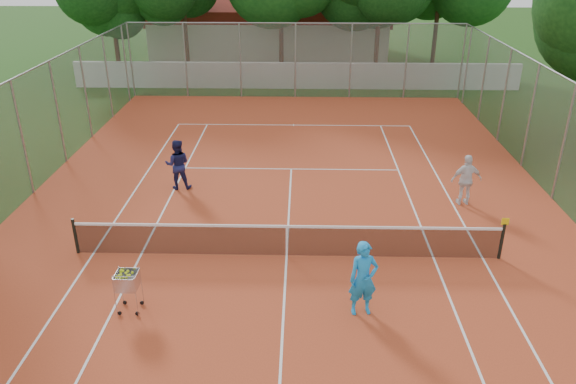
{
  "coord_description": "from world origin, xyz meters",
  "views": [
    {
      "loc": [
        0.39,
        -13.61,
        8.26
      ],
      "look_at": [
        0.0,
        1.5,
        1.3
      ],
      "focal_mm": 35.0,
      "sensor_mm": 36.0,
      "label": 1
    }
  ],
  "objects_px": {
    "clubhouse": "(270,25)",
    "player_far_left": "(178,164)",
    "player_far_right": "(466,180)",
    "ball_hopper": "(128,290)",
    "player_near": "(363,279)",
    "tennis_net": "(287,240)"
  },
  "relations": [
    {
      "from": "player_far_right",
      "to": "ball_hopper",
      "type": "distance_m",
      "value": 11.32
    },
    {
      "from": "tennis_net",
      "to": "clubhouse",
      "type": "xyz_separation_m",
      "value": [
        -2.0,
        29.0,
        1.69
      ]
    },
    {
      "from": "tennis_net",
      "to": "ball_hopper",
      "type": "distance_m",
      "value": 4.52
    },
    {
      "from": "clubhouse",
      "to": "player_far_right",
      "type": "bearing_deg",
      "value": -72.91
    },
    {
      "from": "clubhouse",
      "to": "player_far_left",
      "type": "relative_size",
      "value": 9.12
    },
    {
      "from": "player_near",
      "to": "ball_hopper",
      "type": "xyz_separation_m",
      "value": [
        -5.54,
        -0.07,
        -0.38
      ]
    },
    {
      "from": "player_far_right",
      "to": "player_near",
      "type": "bearing_deg",
      "value": 52.02
    },
    {
      "from": "player_near",
      "to": "player_far_left",
      "type": "height_order",
      "value": "player_near"
    },
    {
      "from": "player_far_right",
      "to": "ball_hopper",
      "type": "xyz_separation_m",
      "value": [
        -9.52,
        -6.12,
        -0.3
      ]
    },
    {
      "from": "player_far_right",
      "to": "clubhouse",
      "type": "bearing_deg",
      "value": -77.58
    },
    {
      "from": "clubhouse",
      "to": "player_far_left",
      "type": "xyz_separation_m",
      "value": [
        -1.96,
        -24.45,
        -1.28
      ]
    },
    {
      "from": "player_near",
      "to": "player_far_right",
      "type": "xyz_separation_m",
      "value": [
        3.98,
        6.05,
        -0.07
      ]
    },
    {
      "from": "clubhouse",
      "to": "player_near",
      "type": "relative_size",
      "value": 8.69
    },
    {
      "from": "player_far_left",
      "to": "ball_hopper",
      "type": "relative_size",
      "value": 1.59
    },
    {
      "from": "player_near",
      "to": "tennis_net",
      "type": "bearing_deg",
      "value": 115.43
    },
    {
      "from": "player_far_left",
      "to": "ball_hopper",
      "type": "distance_m",
      "value": 7.18
    },
    {
      "from": "tennis_net",
      "to": "clubhouse",
      "type": "height_order",
      "value": "clubhouse"
    },
    {
      "from": "player_far_left",
      "to": "player_far_right",
      "type": "relative_size",
      "value": 1.03
    },
    {
      "from": "ball_hopper",
      "to": "player_near",
      "type": "bearing_deg",
      "value": -21.51
    },
    {
      "from": "player_far_right",
      "to": "ball_hopper",
      "type": "relative_size",
      "value": 1.53
    },
    {
      "from": "tennis_net",
      "to": "player_near",
      "type": "xyz_separation_m",
      "value": [
        1.86,
        -2.56,
        0.45
      ]
    },
    {
      "from": "clubhouse",
      "to": "player_far_right",
      "type": "distance_m",
      "value": 26.71
    }
  ]
}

